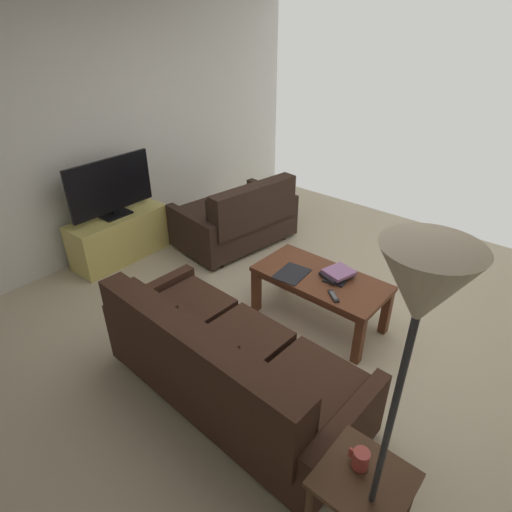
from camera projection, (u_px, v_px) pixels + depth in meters
ground_plane at (306, 326)px, 3.79m from camera, size 5.29×5.57×0.01m
wall_right at (116, 131)px, 4.61m from camera, size 0.12×5.57×2.65m
sofa_main at (225, 364)px, 2.89m from camera, size 1.96×0.90×0.83m
loveseat_near at (238, 218)px, 4.96m from camera, size 1.02×1.43×0.83m
coffee_table at (320, 283)px, 3.65m from camera, size 1.15×0.57×0.48m
end_table at (362, 493)px, 2.00m from camera, size 0.42×0.42×0.58m
floor_lamp at (415, 322)px, 1.35m from camera, size 0.32×0.32×1.87m
tv_stand at (120, 237)px, 4.72m from camera, size 0.45×1.11×0.53m
flat_tv at (111, 187)px, 4.42m from camera, size 0.21×0.99×0.63m
coffee_mug at (361, 459)px, 1.97m from camera, size 0.10×0.08×0.10m
book_stack at (338, 274)px, 3.58m from camera, size 0.27×0.30×0.07m
tv_remote at (333, 296)px, 3.35m from camera, size 0.15×0.13×0.02m
loose_magazine at (292, 274)px, 3.65m from camera, size 0.27×0.34×0.01m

